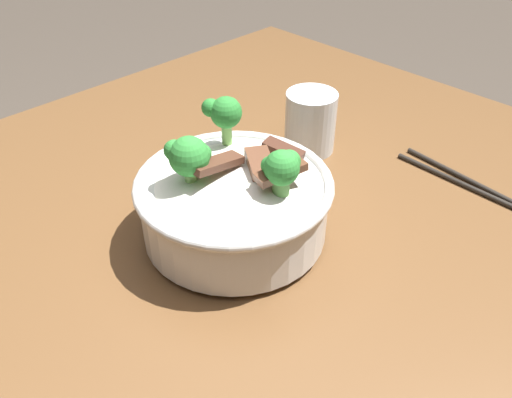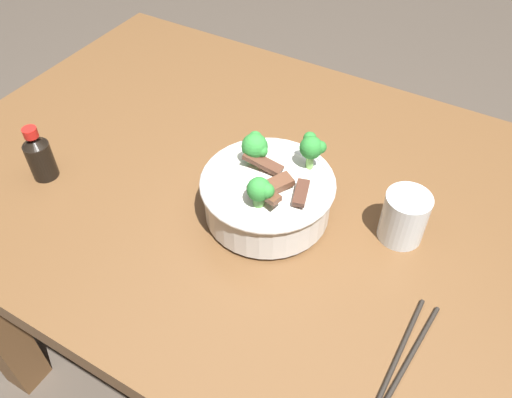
% 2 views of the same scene
% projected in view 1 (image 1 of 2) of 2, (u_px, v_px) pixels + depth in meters
% --- Properties ---
extents(dining_table, '(1.29, 0.88, 0.75)m').
position_uv_depth(dining_table, '(177.00, 310.00, 0.75)').
color(dining_table, brown).
rests_on(dining_table, ground).
extents(rice_bowl, '(0.23, 0.23, 0.15)m').
position_uv_depth(rice_bowl, '(234.00, 197.00, 0.63)').
color(rice_bowl, white).
rests_on(rice_bowl, dining_table).
extents(drinking_glass, '(0.08, 0.08, 0.09)m').
position_uv_depth(drinking_glass, '(310.00, 126.00, 0.81)').
color(drinking_glass, white).
rests_on(drinking_glass, dining_table).
extents(chopsticks_pair, '(0.03, 0.23, 0.01)m').
position_uv_depth(chopsticks_pair, '(471.00, 185.00, 0.74)').
color(chopsticks_pair, '#28231E').
rests_on(chopsticks_pair, dining_table).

